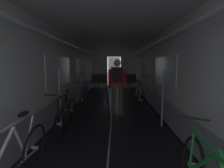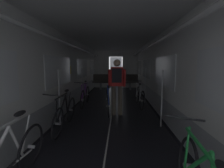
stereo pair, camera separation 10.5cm
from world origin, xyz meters
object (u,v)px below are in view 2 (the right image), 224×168
at_px(bicycle_white, 8,164).
at_px(person_cyclist_aisle, 117,82).
at_px(bench_seat_far_right, 130,81).
at_px(bicycle_blue_in_aisle, 108,101).
at_px(bicycle_black, 65,114).
at_px(bicycle_purple, 85,96).
at_px(bench_seat_far_left, 101,80).
at_px(bicycle_silver, 139,96).

bearing_deg(bicycle_white, person_cyclist_aisle, 68.65).
distance_m(bench_seat_far_right, bicycle_blue_in_aisle, 4.93).
relative_size(bicycle_black, bicycle_blue_in_aisle, 1.00).
bearing_deg(bicycle_white, bicycle_purple, 89.79).
bearing_deg(bicycle_blue_in_aisle, bicycle_black, -122.46).
height_order(bench_seat_far_left, bench_seat_far_right, same).
bearing_deg(bench_seat_far_left, bicycle_silver, -65.00).
bearing_deg(bench_seat_far_right, bicycle_purple, -116.05).
bearing_deg(bicycle_silver, bench_seat_far_right, 91.06).
bearing_deg(bicycle_white, bicycle_black, 89.48).
bearing_deg(bicycle_purple, bench_seat_far_left, 87.93).
xyz_separation_m(bench_seat_far_right, bicycle_black, (-1.94, -6.26, -0.19)).
xyz_separation_m(bicycle_white, bicycle_black, (0.02, 1.96, -0.00)).
relative_size(bench_seat_far_right, person_cyclist_aisle, 0.58).
xyz_separation_m(person_cyclist_aisle, bicycle_blue_in_aisle, (-0.29, 0.27, -0.63)).
bearing_deg(bench_seat_far_left, person_cyclist_aisle, -78.20).
relative_size(bicycle_white, bicycle_black, 1.00).
bearing_deg(bench_seat_far_left, bicycle_white, -91.11).
xyz_separation_m(bench_seat_far_right, person_cyclist_aisle, (-0.74, -5.09, 0.45)).
relative_size(bicycle_silver, bicycle_blue_in_aisle, 1.00).
height_order(bench_seat_far_right, bicycle_black, bench_seat_far_right).
bearing_deg(bicycle_purple, person_cyclist_aisle, -42.70).
bearing_deg(bicycle_silver, bicycle_blue_in_aisle, -144.04).
distance_m(bench_seat_far_left, bicycle_purple, 3.98).
height_order(bicycle_black, bicycle_silver, same).
bearing_deg(person_cyclist_aisle, bicycle_black, -136.01).
height_order(bench_seat_far_right, bicycle_silver, bench_seat_far_right).
bearing_deg(bench_seat_far_right, bench_seat_far_left, 180.00).
xyz_separation_m(bicycle_white, bicycle_silver, (2.03, 4.20, 0.00)).
xyz_separation_m(bench_seat_far_left, bicycle_blue_in_aisle, (0.77, -4.82, -0.18)).
height_order(bicycle_white, bicycle_blue_in_aisle, bicycle_white).
height_order(bicycle_white, bicycle_silver, same).
height_order(bicycle_purple, bicycle_black, bicycle_black).
relative_size(bench_seat_far_right, bicycle_purple, 0.58).
bearing_deg(bicycle_blue_in_aisle, bench_seat_far_right, 77.95).
height_order(bench_seat_far_left, person_cyclist_aisle, person_cyclist_aisle).
xyz_separation_m(bicycle_silver, person_cyclist_aisle, (-0.81, -1.07, 0.63)).
bearing_deg(person_cyclist_aisle, bench_seat_far_right, 81.77).
relative_size(bicycle_white, bicycle_blue_in_aisle, 1.00).
distance_m(bicycle_white, bicycle_purple, 4.24).
bearing_deg(bench_seat_far_left, bicycle_black, -91.29).
height_order(bench_seat_far_right, bicycle_blue_in_aisle, bench_seat_far_right).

